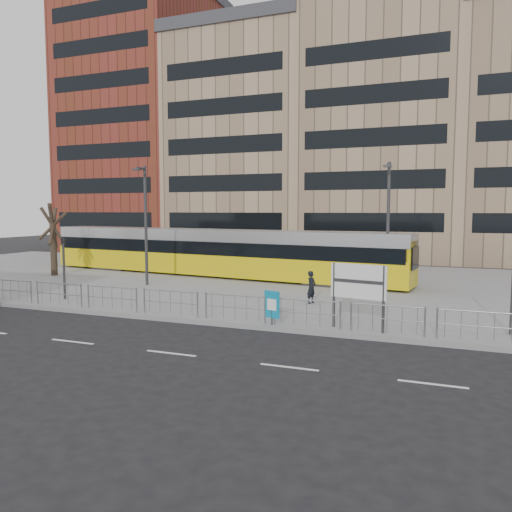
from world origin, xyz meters
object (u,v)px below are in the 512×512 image
(pedestrian, at_px, (311,287))
(lamp_post_east, at_px, (388,220))
(traffic_light_west, at_px, (64,260))
(ad_panel, at_px, (272,305))
(station_sign, at_px, (358,284))
(tram, at_px, (212,252))
(bare_tree, at_px, (52,202))
(lamp_post_west, at_px, (145,220))

(pedestrian, bearing_deg, lamp_post_east, -12.53)
(pedestrian, distance_m, traffic_light_west, 12.48)
(ad_panel, relative_size, lamp_post_east, 0.19)
(station_sign, bearing_deg, traffic_light_west, -173.79)
(station_sign, relative_size, traffic_light_west, 0.80)
(tram, relative_size, traffic_light_west, 8.73)
(station_sign, xyz_separation_m, bare_tree, (-22.21, 8.30, 3.33))
(station_sign, xyz_separation_m, lamp_post_west, (-13.76, 6.76, 2.20))
(lamp_post_east, bearing_deg, bare_tree, -176.11)
(ad_panel, distance_m, traffic_light_west, 11.86)
(ad_panel, xyz_separation_m, bare_tree, (-18.94, 8.70, 4.27))
(lamp_post_west, bearing_deg, lamp_post_east, 12.50)
(station_sign, distance_m, bare_tree, 23.94)
(ad_panel, bearing_deg, bare_tree, 174.35)
(ad_panel, height_order, lamp_post_east, lamp_post_east)
(tram, xyz_separation_m, station_sign, (11.99, -12.04, 0.12))
(station_sign, bearing_deg, lamp_post_east, 101.29)
(station_sign, distance_m, traffic_light_west, 15.01)
(tram, relative_size, lamp_post_west, 3.81)
(traffic_light_west, height_order, bare_tree, bare_tree)
(traffic_light_west, bearing_deg, ad_panel, -3.10)
(lamp_post_west, bearing_deg, bare_tree, 169.71)
(station_sign, relative_size, pedestrian, 1.58)
(lamp_post_west, bearing_deg, station_sign, -26.17)
(station_sign, relative_size, bare_tree, 0.34)
(traffic_light_west, relative_size, lamp_post_west, 0.44)
(traffic_light_west, distance_m, bare_tree, 10.57)
(tram, height_order, pedestrian, tram)
(pedestrian, relative_size, lamp_post_west, 0.22)
(traffic_light_west, height_order, lamp_post_west, lamp_post_west)
(tram, xyz_separation_m, bare_tree, (-10.22, -3.75, 3.45))
(traffic_light_west, distance_m, lamp_post_west, 5.97)
(tram, xyz_separation_m, traffic_light_west, (-2.97, -10.80, 0.38))
(lamp_post_west, bearing_deg, tram, 71.49)
(traffic_light_west, xyz_separation_m, lamp_post_east, (14.91, 8.55, 1.95))
(ad_panel, bearing_deg, tram, 144.03)
(ad_panel, distance_m, bare_tree, 21.27)
(tram, distance_m, station_sign, 17.00)
(pedestrian, bearing_deg, tram, 66.84)
(pedestrian, height_order, lamp_post_west, lamp_post_west)
(traffic_light_west, bearing_deg, lamp_post_east, 34.78)
(ad_panel, bearing_deg, pedestrian, 105.68)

